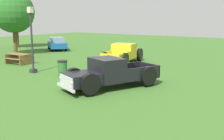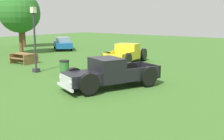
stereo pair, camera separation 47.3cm
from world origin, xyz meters
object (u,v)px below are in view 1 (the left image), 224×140
object	(u,v)px
oak_tree_west	(16,14)
lamp_post_near	(32,38)
pickup_truck_foreground	(106,74)
pickup_truck_behind_left	(124,54)
sedan_distant_a	(57,43)
trash_can	(63,68)
picnic_table	(19,57)
oak_tree_east	(13,12)

from	to	relation	value
oak_tree_west	lamp_post_near	bearing A→B (deg)	-121.82
pickup_truck_foreground	pickup_truck_behind_left	distance (m)	8.30
sedan_distant_a	trash_can	world-z (taller)	sedan_distant_a
picnic_table	sedan_distant_a	bearing A→B (deg)	30.59
oak_tree_west	sedan_distant_a	bearing A→B (deg)	-80.46
sedan_distant_a	oak_tree_east	world-z (taller)	oak_tree_east
trash_can	pickup_truck_foreground	bearing A→B (deg)	-102.28
pickup_truck_behind_left	oak_tree_west	distance (m)	17.25
lamp_post_near	trash_can	world-z (taller)	lamp_post_near
sedan_distant_a	oak_tree_east	distance (m)	6.04
lamp_post_near	oak_tree_west	distance (m)	17.09
pickup_truck_behind_left	picnic_table	bearing A→B (deg)	130.45
lamp_post_near	picnic_table	distance (m)	4.43
picnic_table	oak_tree_west	xyz separation A→B (m)	(7.32, 10.69, 3.45)
pickup_truck_behind_left	picnic_table	world-z (taller)	pickup_truck_behind_left
pickup_truck_foreground	pickup_truck_behind_left	size ratio (longest dim) A/B	1.01
pickup_truck_foreground	oak_tree_west	distance (m)	22.97
sedan_distant_a	oak_tree_west	world-z (taller)	oak_tree_west
sedan_distant_a	lamp_post_near	distance (m)	13.26
pickup_truck_foreground	pickup_truck_behind_left	world-z (taller)	pickup_truck_foreground
pickup_truck_foreground	sedan_distant_a	xyz separation A→B (m)	(10.41, 14.90, 0.00)
pickup_truck_behind_left	picnic_table	size ratio (longest dim) A/B	2.69
pickup_truck_foreground	oak_tree_east	size ratio (longest dim) A/B	0.89
sedan_distant_a	picnic_table	bearing A→B (deg)	-149.41
sedan_distant_a	trash_can	xyz separation A→B (m)	(-9.54, -10.94, -0.25)
lamp_post_near	picnic_table	bearing A→B (deg)	66.43
oak_tree_west	pickup_truck_behind_left	bearing A→B (deg)	-97.12
oak_tree_east	oak_tree_west	distance (m)	6.93
oak_tree_west	oak_tree_east	bearing A→B (deg)	-126.35
sedan_distant_a	trash_can	size ratio (longest dim) A/B	4.60
pickup_truck_foreground	oak_tree_west	xyz separation A→B (m)	(9.44, 20.69, 3.22)
lamp_post_near	oak_tree_west	world-z (taller)	oak_tree_west
trash_can	pickup_truck_behind_left	bearing A→B (deg)	-0.82
oak_tree_west	pickup_truck_foreground	bearing A→B (deg)	-114.52
trash_can	picnic_table	bearing A→B (deg)	78.30
trash_can	sedan_distant_a	bearing A→B (deg)	48.89
pickup_truck_foreground	sedan_distant_a	distance (m)	18.18
pickup_truck_foreground	oak_tree_west	world-z (taller)	oak_tree_west
pickup_truck_foreground	pickup_truck_behind_left	xyz separation A→B (m)	(7.33, 3.88, -0.00)
picnic_table	oak_tree_east	bearing A→B (deg)	57.80
oak_tree_west	picnic_table	bearing A→B (deg)	-124.42
sedan_distant_a	trash_can	distance (m)	14.52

